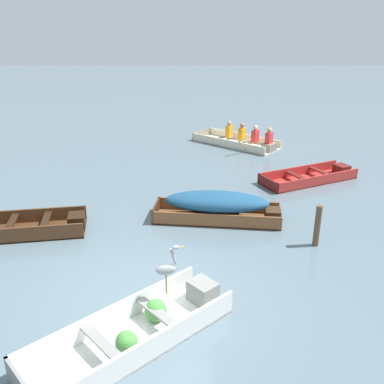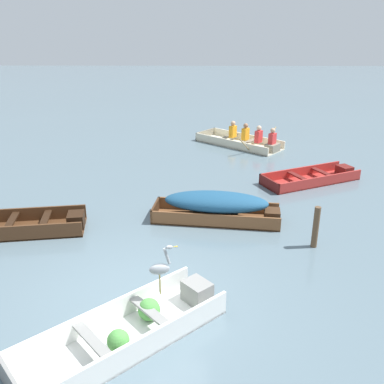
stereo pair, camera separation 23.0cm
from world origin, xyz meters
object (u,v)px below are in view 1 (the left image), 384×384
(skiff_dark_varnish_far_moored, at_px, (35,227))
(rowboat_cream_with_crew, at_px, (241,140))
(dinghy_white_foreground, at_px, (140,329))
(skiff_wooden_brown_mid_moored, at_px, (218,205))
(heron_on_dinghy, at_px, (167,268))
(skiff_red_near_moored, at_px, (312,177))
(mooring_post, at_px, (317,226))

(skiff_dark_varnish_far_moored, relative_size, rowboat_cream_with_crew, 0.78)
(dinghy_white_foreground, xyz_separation_m, rowboat_cream_with_crew, (2.73, 10.52, 0.05))
(skiff_wooden_brown_mid_moored, xyz_separation_m, rowboat_cream_with_crew, (1.30, 6.44, -0.18))
(skiff_wooden_brown_mid_moored, relative_size, heron_on_dinghy, 3.66)
(dinghy_white_foreground, height_order, heron_on_dinghy, heron_on_dinghy)
(dinghy_white_foreground, bearing_deg, rowboat_cream_with_crew, 75.46)
(rowboat_cream_with_crew, bearing_deg, skiff_wooden_brown_mid_moored, -101.38)
(skiff_wooden_brown_mid_moored, bearing_deg, skiff_dark_varnish_far_moored, -171.75)
(skiff_dark_varnish_far_moored, bearing_deg, skiff_red_near_moored, 24.77)
(skiff_red_near_moored, height_order, mooring_post, mooring_post)
(dinghy_white_foreground, distance_m, heron_on_dinghy, 0.98)
(dinghy_white_foreground, relative_size, skiff_dark_varnish_far_moored, 1.21)
(dinghy_white_foreground, height_order, skiff_dark_varnish_far_moored, dinghy_white_foreground)
(mooring_post, bearing_deg, skiff_red_near_moored, 75.98)
(skiff_dark_varnish_far_moored, distance_m, mooring_post, 6.17)
(skiff_dark_varnish_far_moored, xyz_separation_m, heron_on_dinghy, (3.10, -2.93, 0.74))
(heron_on_dinghy, bearing_deg, skiff_red_near_moored, 57.12)
(skiff_red_near_moored, bearing_deg, skiff_dark_varnish_far_moored, -155.23)
(heron_on_dinghy, bearing_deg, rowboat_cream_with_crew, 76.78)
(heron_on_dinghy, distance_m, mooring_post, 3.80)
(skiff_wooden_brown_mid_moored, bearing_deg, mooring_post, -32.71)
(dinghy_white_foreground, xyz_separation_m, skiff_dark_varnish_far_moored, (-2.71, 3.48, -0.02))
(dinghy_white_foreground, distance_m, rowboat_cream_with_crew, 10.87)
(dinghy_white_foreground, xyz_separation_m, skiff_wooden_brown_mid_moored, (1.43, 4.08, 0.23))
(skiff_wooden_brown_mid_moored, distance_m, heron_on_dinghy, 3.71)
(dinghy_white_foreground, relative_size, skiff_wooden_brown_mid_moored, 1.01)
(skiff_red_near_moored, relative_size, heron_on_dinghy, 3.66)
(rowboat_cream_with_crew, relative_size, mooring_post, 3.62)
(skiff_wooden_brown_mid_moored, xyz_separation_m, skiff_dark_varnish_far_moored, (-4.14, -0.60, -0.26))
(skiff_dark_varnish_far_moored, height_order, heron_on_dinghy, heron_on_dinghy)
(skiff_red_near_moored, relative_size, skiff_dark_varnish_far_moored, 1.20)
(heron_on_dinghy, xyz_separation_m, mooring_post, (3.03, 2.26, -0.42))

